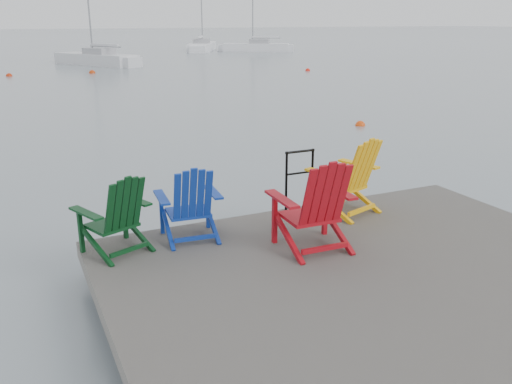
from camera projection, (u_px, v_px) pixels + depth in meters
name	position (u px, v px, depth m)	size (l,w,h in m)	color
ground	(383.00, 317.00, 6.16)	(400.00, 400.00, 0.00)	slate
dock	(386.00, 290.00, 6.06)	(6.00, 5.00, 1.40)	#2F2C2A
handrail	(299.00, 174.00, 8.06)	(0.48, 0.04, 0.90)	black
chair_green	(117.00, 214.00, 6.52)	(0.96, 0.92, 0.99)	#093214
chair_blue	(190.00, 202.00, 6.91)	(0.85, 0.79, 1.00)	navy
chair_red	(316.00, 204.00, 6.58)	(0.95, 0.88, 1.17)	#A30B15
chair_yellow	(349.00, 176.00, 7.85)	(1.07, 1.02, 1.14)	#F6AE0D
sailboat_near	(97.00, 60.00, 39.81)	(5.25, 7.31, 10.25)	silver
sailboat_mid	(202.00, 47.00, 58.07)	(5.79, 8.91, 12.07)	white
sailboat_far	(256.00, 48.00, 56.48)	(6.74, 5.00, 9.59)	white
buoy_a	(360.00, 126.00, 17.22)	(0.32, 0.32, 0.32)	#E9470D
buoy_b	(9.00, 76.00, 32.05)	(0.37, 0.37, 0.37)	#B8290A
buoy_c	(308.00, 71.00, 35.46)	(0.32, 0.32, 0.32)	red
buoy_d	(92.00, 73.00, 33.85)	(0.40, 0.40, 0.40)	#B9350A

